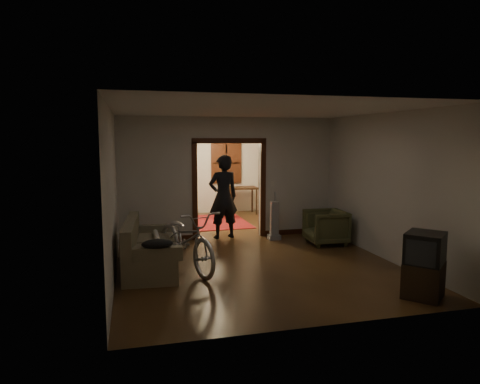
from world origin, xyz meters
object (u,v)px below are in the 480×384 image
object	(u,v)px
person	(223,197)
armchair	(326,227)
sofa	(152,245)
locker	(166,188)
bicycle	(186,239)
desk	(239,201)

from	to	relation	value
person	armchair	bearing A→B (deg)	141.25
sofa	locker	xyz separation A→B (m)	(0.69, 5.38, 0.40)
bicycle	locker	size ratio (longest dim) A/B	1.22
person	locker	world-z (taller)	person
sofa	locker	bearing A→B (deg)	87.13
sofa	person	distance (m)	2.76
bicycle	locker	distance (m)	5.52
armchair	person	bearing A→B (deg)	-116.24
sofa	locker	size ratio (longest dim) A/B	1.15
bicycle	armchair	distance (m)	3.38
sofa	person	world-z (taller)	person
locker	desk	world-z (taller)	locker
desk	sofa	bearing A→B (deg)	-125.57
sofa	bicycle	size ratio (longest dim) A/B	0.94
sofa	bicycle	distance (m)	0.62
bicycle	person	distance (m)	2.53
bicycle	locker	bearing A→B (deg)	70.37
person	desk	bearing A→B (deg)	-120.51
person	bicycle	bearing A→B (deg)	52.88
sofa	armchair	bearing A→B (deg)	18.51
armchair	person	xyz separation A→B (m)	(-2.06, 1.13, 0.59)
locker	person	bearing A→B (deg)	-57.86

